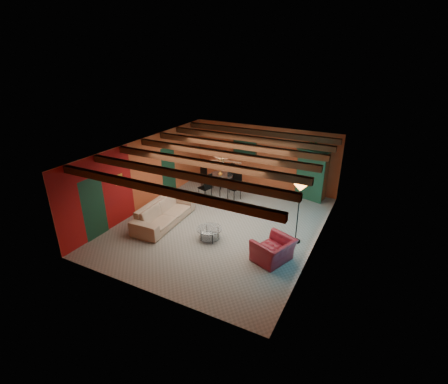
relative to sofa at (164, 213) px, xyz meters
The scene contains 11 objects.
room 2.86m from the sofa, 27.52° to the left, with size 6.52×8.01×2.71m.
sofa is the anchor object (origin of this frame).
armchair 4.21m from the sofa, ahead, with size 1.09×0.95×0.71m, color maroon.
coffee_table 2.01m from the sofa, ahead, with size 0.81×0.81×0.42m, color silver, non-canonical shape.
dining_table 3.27m from the sofa, 80.52° to the left, with size 2.16×2.16×1.12m, color silver, non-canonical shape.
armoire 6.11m from the sofa, 48.40° to the left, with size 1.14×0.56×2.00m, color brown.
floor_lamp 4.62m from the sofa, 11.49° to the left, with size 0.41×0.41×1.99m, color black, non-canonical shape.
ceiling_fan 2.82m from the sofa, 24.73° to the left, with size 1.50×1.50×0.44m, color #472614, non-canonical shape.
painting 5.06m from the sofa, 78.99° to the left, with size 1.05×0.03×0.65m, color black.
potted_plant 6.35m from the sofa, 48.40° to the left, with size 0.40×0.35×0.44m, color #26661E.
vase 3.37m from the sofa, 80.52° to the left, with size 0.17×0.17×0.18m, color orange.
Camera 1 is at (4.78, -9.07, 5.70)m, focal length 26.44 mm.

